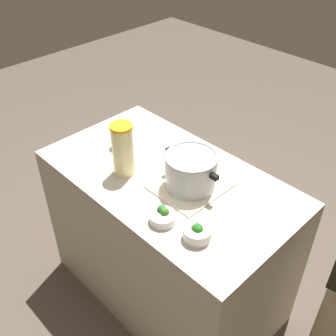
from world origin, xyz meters
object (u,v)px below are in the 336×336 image
at_px(mason_jar, 118,136).
at_px(broccoli_bowl_center, 197,232).
at_px(broccoli_bowl_front, 163,216).
at_px(cooking_pot, 191,170).
at_px(lemonade_pitcher, 123,149).

relative_size(mason_jar, broccoli_bowl_center, 1.06).
distance_m(broccoli_bowl_front, broccoli_bowl_center, 0.18).
distance_m(cooking_pot, broccoli_bowl_center, 0.35).
distance_m(cooking_pot, mason_jar, 0.52).
relative_size(mason_jar, broccoli_bowl_front, 1.08).
bearing_deg(mason_jar, cooking_pot, 2.89).
bearing_deg(lemonade_pitcher, broccoli_bowl_center, -7.33).
bearing_deg(cooking_pot, lemonade_pitcher, -153.33).
xyz_separation_m(lemonade_pitcher, mason_jar, (-0.21, 0.13, -0.08)).
xyz_separation_m(mason_jar, broccoli_bowl_front, (0.60, -0.24, -0.04)).
xyz_separation_m(lemonade_pitcher, broccoli_bowl_front, (0.39, -0.10, -0.11)).
height_order(mason_jar, broccoli_bowl_center, mason_jar).
bearing_deg(lemonade_pitcher, mason_jar, 147.73).
bearing_deg(broccoli_bowl_front, cooking_pot, 106.64).
distance_m(lemonade_pitcher, mason_jar, 0.26).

